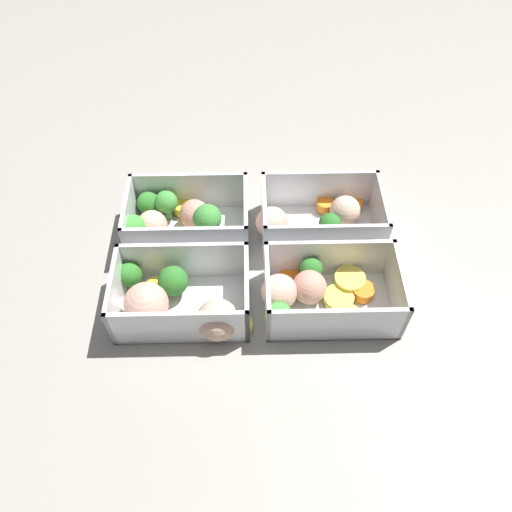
# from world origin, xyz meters

# --- Properties ---
(ground_plane) EXTENTS (4.00, 4.00, 0.00)m
(ground_plane) POSITION_xyz_m (0.00, 0.00, 0.00)
(ground_plane) COLOR gray
(container_near_left) EXTENTS (0.17, 0.11, 0.06)m
(container_near_left) POSITION_xyz_m (-0.09, -0.07, 0.03)
(container_near_left) COLOR white
(container_near_left) RESTS_ON ground_plane
(container_near_right) EXTENTS (0.17, 0.10, 0.06)m
(container_near_right) POSITION_xyz_m (0.07, -0.06, 0.02)
(container_near_right) COLOR white
(container_near_right) RESTS_ON ground_plane
(container_far_left) EXTENTS (0.16, 0.11, 0.06)m
(container_far_left) POSITION_xyz_m (-0.10, 0.06, 0.03)
(container_far_left) COLOR white
(container_far_left) RESTS_ON ground_plane
(container_far_right) EXTENTS (0.17, 0.12, 0.06)m
(container_far_right) POSITION_xyz_m (0.09, 0.06, 0.02)
(container_far_right) COLOR white
(container_far_right) RESTS_ON ground_plane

